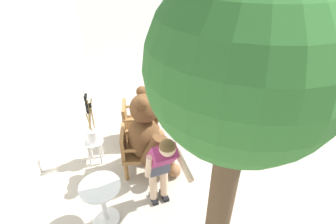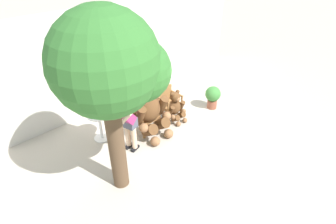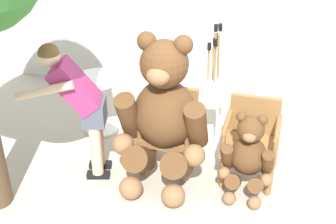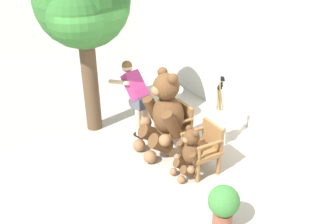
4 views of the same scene
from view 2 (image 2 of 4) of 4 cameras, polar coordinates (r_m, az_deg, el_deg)
ground_plane at (r=6.71m, az=1.27°, el=-4.57°), size 60.00×60.00×0.00m
back_wall at (r=7.68m, az=-11.78°, el=11.81°), size 10.00×0.16×2.80m
wooden_chair_left at (r=6.60m, az=-5.32°, el=-0.52°), size 0.57×0.53×0.86m
wooden_chair_right at (r=7.08m, az=0.03°, el=2.17°), size 0.57×0.53×0.86m
teddy_bear_large at (r=6.25m, az=-3.91°, el=0.89°), size 0.95×0.89×1.58m
teddy_bear_small at (r=6.92m, az=1.70°, el=1.12°), size 0.54×0.50×0.89m
person_visitor at (r=5.69m, az=-9.36°, el=-1.74°), size 0.79×0.61×1.48m
white_stool at (r=7.30m, az=-7.00°, el=1.96°), size 0.34×0.34×0.46m
brush_bucket at (r=7.15m, az=-7.15°, el=4.13°), size 0.22×0.22×0.94m
round_side_table at (r=6.48m, az=-14.57°, el=-2.42°), size 0.56×0.56×0.72m
patio_tree at (r=4.11m, az=-12.18°, el=9.46°), size 1.81×1.72×3.43m
potted_plant at (r=7.62m, az=9.72°, el=3.50°), size 0.44×0.44×0.68m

